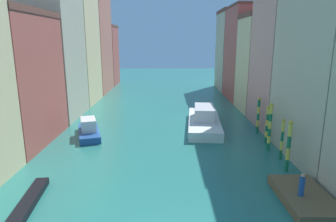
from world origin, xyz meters
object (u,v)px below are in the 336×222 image
Objects in this scene: mooring_pole_4 at (257,115)px; mooring_pole_3 at (266,124)px; motorboat_0 at (88,130)px; gondola_black at (22,211)px; vaporetto_white at (203,120)px; waterfront_dock at (303,197)px; person_on_dock at (300,185)px; mooring_pole_0 at (287,145)px; mooring_pole_1 at (281,139)px; mooring_pole_2 at (269,126)px.

mooring_pole_3 is at bearing -90.53° from mooring_pole_4.
mooring_pole_4 reaches higher than motorboat_0.
motorboat_0 is at bearing 89.58° from gondola_black.
gondola_black is (-13.62, -19.13, -0.65)m from vaporetto_white.
gondola_black is 15.51m from motorboat_0.
person_on_dock is at bearing -139.67° from waterfront_dock.
person_on_dock reaches higher than waterfront_dock.
mooring_pole_0 is 21.06m from motorboat_0.
mooring_pole_0 is 0.36× the size of vaporetto_white.
gondola_black is at bearing -90.42° from motorboat_0.
mooring_pole_4 is at bearing 83.79° from person_on_dock.
gondola_black is at bearing -125.45° from vaporetto_white.
motorboat_0 is (-19.31, 6.70, -1.21)m from mooring_pole_1.
waterfront_dock is 1.48× the size of mooring_pole_1.
mooring_pole_1 is at bearing 24.38° from gondola_black.
vaporetto_white is at bearing 124.10° from mooring_pole_2.
mooring_pole_1 is (0.41, 2.47, -0.27)m from mooring_pole_0.
mooring_pole_0 is 7.06m from mooring_pole_3.
mooring_pole_1 is 2.39m from mooring_pole_2.
mooring_pole_4 reaches higher than vaporetto_white.
person_on_dock is 7.84m from mooring_pole_1.
mooring_pole_1 is 7.87m from mooring_pole_4.
mooring_pole_2 is at bearing -13.07° from motorboat_0.
waterfront_dock is at bearing 40.33° from person_on_dock.
mooring_pole_4 reaches higher than waterfront_dock.
gondola_black is (-19.05, -11.11, -2.20)m from mooring_pole_2.
gondola_black is at bearing -175.32° from waterfront_dock.
person_on_dock is 22.87m from motorboat_0.
mooring_pole_2 is at bearing -95.50° from mooring_pole_4.
mooring_pole_0 is 0.66× the size of motorboat_0.
mooring_pole_4 is 0.35× the size of vaporetto_white.
person_on_dock is at bearing -76.64° from vaporetto_white.
mooring_pole_1 is 21.39m from gondola_black.
vaporetto_white reaches higher than gondola_black.
mooring_pole_2 is 0.72× the size of motorboat_0.
waterfront_dock is 1.33× the size of mooring_pole_4.
gondola_black is 1.25× the size of motorboat_0.
mooring_pole_4 is 0.65× the size of motorboat_0.
mooring_pole_1 is 0.95× the size of mooring_pole_3.
mooring_pole_0 is 4.78m from mooring_pole_2.
person_on_dock is at bearing -102.14° from mooring_pole_0.
person_on_dock is 12.37m from mooring_pole_3.
mooring_pole_1 is (1.53, 7.67, 0.59)m from person_on_dock.
mooring_pole_4 is at bearing 85.25° from waterfront_dock.
mooring_pole_3 is (0.54, 7.04, -0.16)m from mooring_pole_0.
gondola_black is at bearing -149.75° from mooring_pole_2.
mooring_pole_1 is 0.80× the size of mooring_pole_2.
waterfront_dock is 18.38m from gondola_black.
vaporetto_white is (-5.93, 5.76, -1.18)m from mooring_pole_3.
mooring_pole_4 is 0.52× the size of gondola_black.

